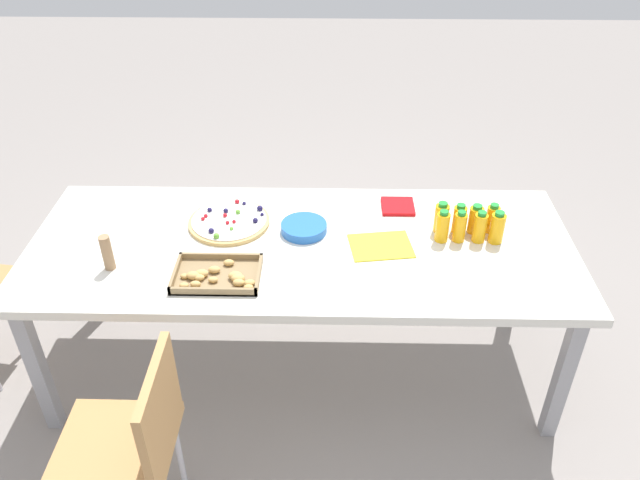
# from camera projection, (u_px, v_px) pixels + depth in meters

# --- Properties ---
(ground_plane) EXTENTS (12.00, 12.00, 0.00)m
(ground_plane) POSITION_uv_depth(u_px,v_px,m) (304.00, 363.00, 3.13)
(ground_plane) COLOR gray
(party_table) EXTENTS (2.34, 0.93, 0.73)m
(party_table) POSITION_uv_depth(u_px,v_px,m) (301.00, 254.00, 2.74)
(party_table) COLOR silver
(party_table) RESTS_ON ground_plane
(chair_far_right) EXTENTS (0.40, 0.40, 0.83)m
(chair_far_right) POSITION_uv_depth(u_px,v_px,m) (132.00, 440.00, 2.16)
(chair_far_right) COLOR #B7844C
(chair_far_right) RESTS_ON ground_plane
(juice_bottle_0) EXTENTS (0.06, 0.06, 0.14)m
(juice_bottle_0) POSITION_uv_depth(u_px,v_px,m) (492.00, 219.00, 2.75)
(juice_bottle_0) COLOR #F9AC14
(juice_bottle_0) RESTS_ON party_table
(juice_bottle_1) EXTENTS (0.06, 0.06, 0.14)m
(juice_bottle_1) POSITION_uv_depth(u_px,v_px,m) (476.00, 219.00, 2.75)
(juice_bottle_1) COLOR #FAAB14
(juice_bottle_1) RESTS_ON party_table
(juice_bottle_2) EXTENTS (0.06, 0.06, 0.14)m
(juice_bottle_2) POSITION_uv_depth(u_px,v_px,m) (459.00, 219.00, 2.75)
(juice_bottle_2) COLOR #F8AC14
(juice_bottle_2) RESTS_ON party_table
(juice_bottle_3) EXTENTS (0.06, 0.06, 0.14)m
(juice_bottle_3) POSITION_uv_depth(u_px,v_px,m) (441.00, 218.00, 2.75)
(juice_bottle_3) COLOR #F9AC14
(juice_bottle_3) RESTS_ON party_table
(juice_bottle_4) EXTENTS (0.06, 0.06, 0.15)m
(juice_bottle_4) POSITION_uv_depth(u_px,v_px,m) (497.00, 228.00, 2.68)
(juice_bottle_4) COLOR #F9AE14
(juice_bottle_4) RESTS_ON party_table
(juice_bottle_5) EXTENTS (0.06, 0.06, 0.15)m
(juice_bottle_5) POSITION_uv_depth(u_px,v_px,m) (480.00, 227.00, 2.69)
(juice_bottle_5) COLOR #F9AD14
(juice_bottle_5) RESTS_ON party_table
(juice_bottle_6) EXTENTS (0.05, 0.05, 0.15)m
(juice_bottle_6) POSITION_uv_depth(u_px,v_px,m) (460.00, 227.00, 2.69)
(juice_bottle_6) COLOR #FAAB14
(juice_bottle_6) RESTS_ON party_table
(juice_bottle_7) EXTENTS (0.06, 0.06, 0.15)m
(juice_bottle_7) POSITION_uv_depth(u_px,v_px,m) (442.00, 227.00, 2.69)
(juice_bottle_7) COLOR #F9AC14
(juice_bottle_7) RESTS_ON party_table
(fruit_pizza) EXTENTS (0.36, 0.36, 0.05)m
(fruit_pizza) POSITION_uv_depth(u_px,v_px,m) (229.00, 221.00, 2.83)
(fruit_pizza) COLOR tan
(fruit_pizza) RESTS_ON party_table
(snack_tray) EXTENTS (0.34, 0.24, 0.04)m
(snack_tray) POSITION_uv_depth(u_px,v_px,m) (218.00, 276.00, 2.50)
(snack_tray) COLOR olive
(snack_tray) RESTS_ON party_table
(plate_stack) EXTENTS (0.20, 0.20, 0.04)m
(plate_stack) POSITION_uv_depth(u_px,v_px,m) (304.00, 228.00, 2.77)
(plate_stack) COLOR blue
(plate_stack) RESTS_ON party_table
(napkin_stack) EXTENTS (0.15, 0.15, 0.02)m
(napkin_stack) POSITION_uv_depth(u_px,v_px,m) (398.00, 206.00, 2.94)
(napkin_stack) COLOR red
(napkin_stack) RESTS_ON party_table
(cardboard_tube) EXTENTS (0.04, 0.04, 0.15)m
(cardboard_tube) POSITION_uv_depth(u_px,v_px,m) (107.00, 253.00, 2.52)
(cardboard_tube) COLOR #9E7A56
(cardboard_tube) RESTS_ON party_table
(paper_folder) EXTENTS (0.29, 0.23, 0.01)m
(paper_folder) POSITION_uv_depth(u_px,v_px,m) (381.00, 246.00, 2.69)
(paper_folder) COLOR yellow
(paper_folder) RESTS_ON party_table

